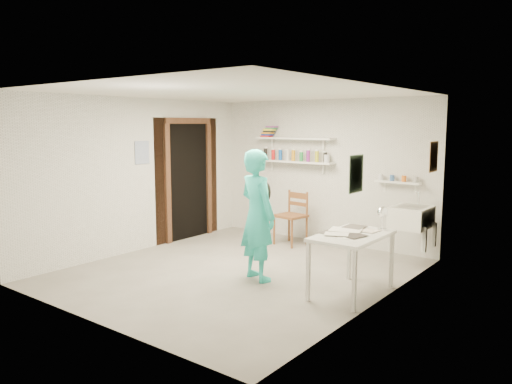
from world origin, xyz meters
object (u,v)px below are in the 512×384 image
Objects in this scene: belfast_sink at (411,217)px; man at (257,215)px; work_table at (352,264)px; wall_clock at (263,191)px; wooden_chair at (291,216)px; desk_lamp at (383,212)px.

man is at bearing -126.66° from belfast_sink.
work_table is at bearing -93.94° from belfast_sink.
belfast_sink reaches higher than work_table.
wall_clock is at bearing -131.51° from belfast_sink.
belfast_sink is 1.99× the size of wall_clock.
work_table is at bearing -152.26° from man.
desk_lamp is at bearing -21.13° from wooden_chair.
work_table is at bearing -112.42° from desk_lamp.
wall_clock is 1.84m from wooden_chair.
man is 1.55m from desk_lamp.
belfast_sink is 0.62× the size of wooden_chair.
wooden_chair is (-0.70, 1.82, -0.36)m from man.
wooden_chair reaches higher than work_table.
man is (-1.34, -1.80, 0.14)m from belfast_sink.
man reaches higher than belfast_sink.
wall_clock is 0.31× the size of wooden_chair.
belfast_sink is at bearing 86.06° from work_table.
man is 12.40× the size of desk_lamp.
wall_clock reaches higher than belfast_sink.
wall_clock is (-1.41, -1.59, 0.42)m from belfast_sink.
belfast_sink is 1.63m from work_table.
wooden_chair is 2.52m from work_table.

